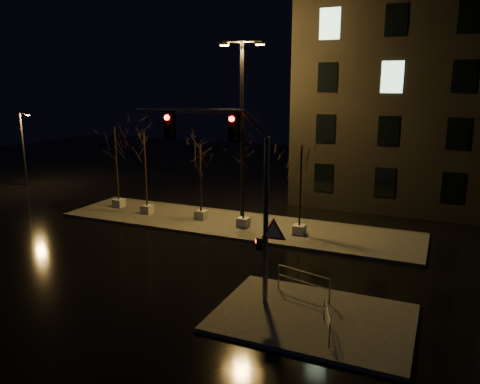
% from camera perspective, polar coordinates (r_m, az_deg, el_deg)
% --- Properties ---
extents(ground, '(90.00, 90.00, 0.00)m').
position_cam_1_polar(ground, '(23.42, -6.97, -7.99)').
color(ground, black).
rests_on(ground, ground).
extents(median, '(22.00, 5.00, 0.15)m').
position_cam_1_polar(median, '(28.43, -0.80, -3.95)').
color(median, '#403E39').
rests_on(median, ground).
extents(sidewalk_corner, '(7.00, 5.00, 0.15)m').
position_cam_1_polar(sidewalk_corner, '(17.74, 8.87, -14.92)').
color(sidewalk_corner, '#403E39').
rests_on(sidewalk_corner, ground).
extents(tree_0, '(1.80, 1.80, 5.60)m').
position_cam_1_polar(tree_0, '(32.38, -14.95, 5.52)').
color(tree_0, '#B5B2A9').
rests_on(tree_0, median).
extents(tree_1, '(1.80, 1.80, 5.41)m').
position_cam_1_polar(tree_1, '(30.28, -11.57, 4.93)').
color(tree_1, '#B5B2A9').
rests_on(tree_1, median).
extents(tree_2, '(1.80, 1.80, 4.76)m').
position_cam_1_polar(tree_2, '(28.54, -4.88, 3.67)').
color(tree_2, '#B5B2A9').
rests_on(tree_2, median).
extents(tree_3, '(1.80, 1.80, 5.99)m').
position_cam_1_polar(tree_3, '(26.68, 0.41, 5.10)').
color(tree_3, '#B5B2A9').
rests_on(tree_3, median).
extents(tree_4, '(1.80, 1.80, 5.16)m').
position_cam_1_polar(tree_4, '(25.55, 7.46, 3.22)').
color(tree_4, '#B5B2A9').
rests_on(tree_4, median).
extents(traffic_signal_mast, '(5.97, 0.80, 7.32)m').
position_cam_1_polar(traffic_signal_mast, '(17.30, -0.60, 1.73)').
color(traffic_signal_mast, '#585B5F').
rests_on(traffic_signal_mast, sidewalk_corner).
extents(streetlight_main, '(2.66, 0.70, 10.65)m').
position_cam_1_polar(streetlight_main, '(27.98, 0.23, 8.76)').
color(streetlight_main, black).
rests_on(streetlight_main, median).
extents(streetlight_far, '(1.20, 0.25, 6.11)m').
position_cam_1_polar(streetlight_far, '(43.06, -24.86, 5.09)').
color(streetlight_far, black).
rests_on(streetlight_far, ground).
extents(guard_rail_a, '(2.32, 0.69, 1.04)m').
position_cam_1_polar(guard_rail_a, '(18.89, 7.73, -10.56)').
color(guard_rail_a, '#585B5F').
rests_on(guard_rail_a, sidewalk_corner).
extents(guard_rail_b, '(0.63, 1.74, 0.87)m').
position_cam_1_polar(guard_rail_b, '(16.46, 10.55, -14.82)').
color(guard_rail_b, '#585B5F').
rests_on(guard_rail_b, sidewalk_corner).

